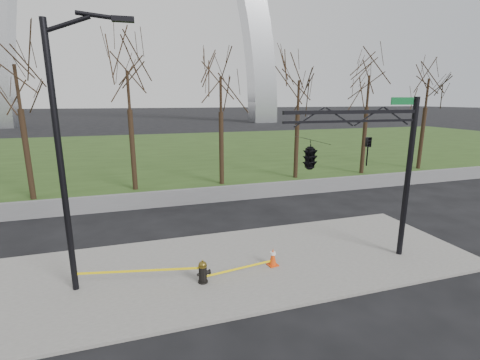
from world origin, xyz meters
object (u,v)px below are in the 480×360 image
object	(u,v)px
fire_hydrant	(203,272)
street_light	(67,143)
traffic_cone	(273,257)
traffic_signal_mast	(331,153)

from	to	relation	value
fire_hydrant	street_light	xyz separation A→B (m)	(-3.67, 0.80, 4.23)
traffic_cone	street_light	xyz separation A→B (m)	(-6.28, 0.40, 4.26)
fire_hydrant	street_light	world-z (taller)	street_light
traffic_cone	street_light	world-z (taller)	street_light
traffic_cone	street_light	bearing A→B (deg)	176.37
fire_hydrant	street_light	distance (m)	5.66
traffic_signal_mast	street_light	bearing A→B (deg)	175.35
street_light	traffic_signal_mast	world-z (taller)	street_light
street_light	traffic_cone	bearing A→B (deg)	-0.80
street_light	traffic_signal_mast	distance (m)	8.15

